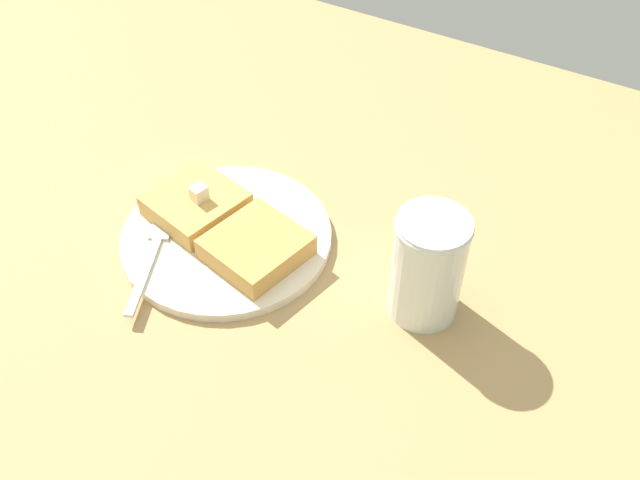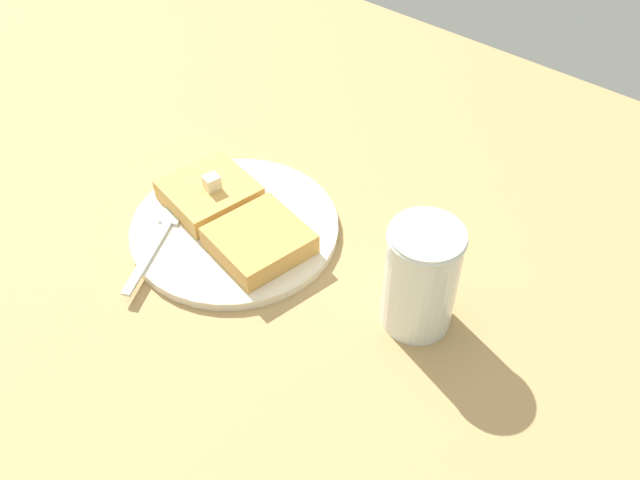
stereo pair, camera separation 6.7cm
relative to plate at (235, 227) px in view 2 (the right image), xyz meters
The scene contains 7 objects.
table_surface 14.45cm from the plate, 131.99° to the right, with size 120.97×120.97×1.87cm, color #AA8653.
plate is the anchor object (origin of this frame).
toast_slice_left 4.85cm from the plate, 167.53° to the left, with size 8.39×8.65×2.36cm, color tan.
toast_slice_middle 4.85cm from the plate, 12.47° to the right, with size 8.39×8.65×2.36cm, color tan.
butter_pat_primary 5.24cm from the plate, 166.51° to the left, with size 1.56×1.40×1.56cm, color beige.
fork 7.27cm from the plate, 133.41° to the right, with size 7.87×15.18×0.36cm.
syrup_jar 21.66cm from the plate, ahead, with size 6.81×6.81×11.13cm.
Camera 2 is at (49.78, -25.29, 54.26)cm, focal length 40.00 mm.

